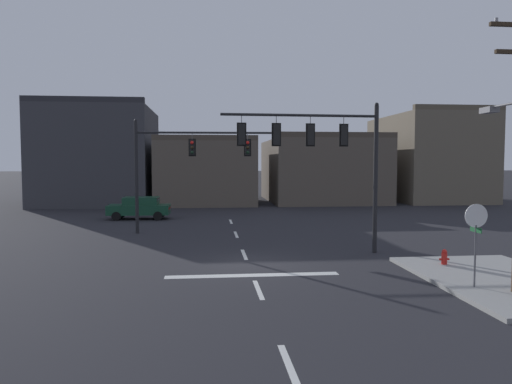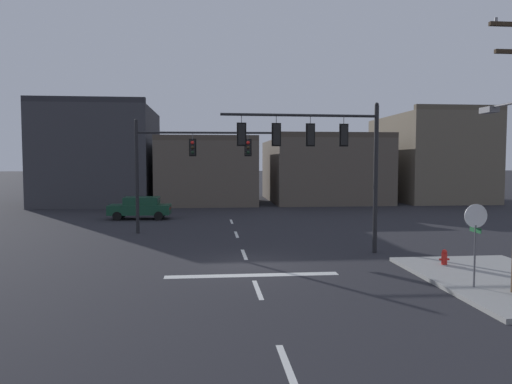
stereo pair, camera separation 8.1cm
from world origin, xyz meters
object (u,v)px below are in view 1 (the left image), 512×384
car_lot_nearside (140,207)px  fire_hydrant (444,260)px  signal_mast_far_side (180,157)px  stop_sign (476,225)px  signal_mast_near_side (323,148)px

car_lot_nearside → fire_hydrant: 22.66m
signal_mast_far_side → fire_hydrant: (10.79, -10.51, -4.09)m
signal_mast_far_side → fire_hydrant: bearing=-44.3°
signal_mast_far_side → stop_sign: signal_mast_far_side is taller
stop_sign → car_lot_nearside: stop_sign is taller
signal_mast_near_side → stop_sign: 7.93m
signal_mast_far_side → fire_hydrant: signal_mast_far_side is taller
signal_mast_near_side → stop_sign: bearing=-63.3°
stop_sign → fire_hydrant: stop_sign is taller
car_lot_nearside → signal_mast_near_side: bearing=-55.0°
car_lot_nearside → fire_hydrant: bearing=-51.4°
stop_sign → signal_mast_far_side: bearing=126.0°
signal_mast_near_side → fire_hydrant: (4.06, -3.33, -4.47)m
car_lot_nearside → signal_mast_far_side: bearing=-65.1°
signal_mast_far_side → fire_hydrant: 15.61m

